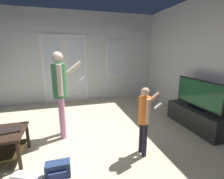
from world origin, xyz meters
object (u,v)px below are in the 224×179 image
(flat_screen_tv, at_px, (198,94))
(backpack, at_px, (58,170))
(tv_stand, at_px, (196,118))
(person_child, at_px, (145,115))
(laptop_closed, at_px, (8,130))
(loose_keyboard, at_px, (28,175))
(person_adult, at_px, (61,88))

(flat_screen_tv, bearing_deg, backpack, -166.56)
(tv_stand, distance_m, person_child, 1.64)
(person_child, xyz_separation_m, laptop_closed, (-1.98, 0.43, -0.18))
(loose_keyboard, bearing_deg, laptop_closed, 123.62)
(backpack, height_order, loose_keyboard, backpack)
(loose_keyboard, distance_m, laptop_closed, 0.72)
(tv_stand, distance_m, flat_screen_tv, 0.53)
(backpack, relative_size, laptop_closed, 0.97)
(person_adult, relative_size, backpack, 5.09)
(person_child, bearing_deg, backpack, -173.72)
(tv_stand, relative_size, person_adult, 0.85)
(tv_stand, relative_size, backpack, 4.33)
(person_child, xyz_separation_m, backpack, (-1.29, -0.14, -0.55))
(flat_screen_tv, distance_m, laptop_closed, 3.49)
(backpack, xyz_separation_m, laptop_closed, (-0.69, 0.58, 0.37))
(person_child, bearing_deg, flat_screen_tv, 19.33)
(tv_stand, xyz_separation_m, laptop_closed, (-3.48, -0.09, 0.26))
(person_adult, distance_m, backpack, 1.38)
(flat_screen_tv, height_order, person_child, person_child)
(tv_stand, relative_size, flat_screen_tv, 1.15)
(person_child, distance_m, backpack, 1.41)
(tv_stand, height_order, person_adult, person_adult)
(flat_screen_tv, xyz_separation_m, laptop_closed, (-3.48, -0.09, -0.26))
(tv_stand, xyz_separation_m, flat_screen_tv, (-0.00, 0.00, 0.53))
(backpack, relative_size, loose_keyboard, 0.69)
(person_child, relative_size, backpack, 3.47)
(flat_screen_tv, xyz_separation_m, backpack, (-2.79, -0.67, -0.64))
(person_child, bearing_deg, person_adult, 142.51)
(person_child, bearing_deg, tv_stand, 19.18)
(flat_screen_tv, relative_size, laptop_closed, 3.63)
(person_adult, bearing_deg, tv_stand, -8.75)
(person_adult, bearing_deg, person_child, -37.49)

